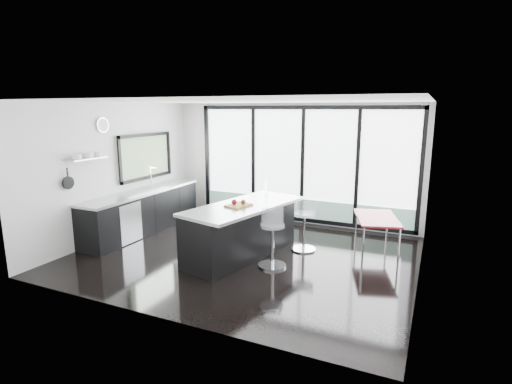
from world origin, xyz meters
The scene contains 11 objects.
floor centered at (0.00, 0.00, 0.00)m, with size 6.00×5.00×0.00m, color black.
ceiling centered at (0.00, 0.00, 2.80)m, with size 6.00×5.00×0.00m, color white.
wall_back centered at (0.27, 2.47, 1.27)m, with size 6.00×0.09×2.80m.
wall_front centered at (0.00, -2.50, 1.40)m, with size 6.00×0.00×2.80m, color silver.
wall_left centered at (-2.97, 0.27, 1.56)m, with size 0.26×5.00×2.80m.
wall_right centered at (3.00, 0.00, 1.40)m, with size 0.00×5.00×2.80m, color silver.
counter_cabinets centered at (-2.67, 0.40, 0.46)m, with size 0.69×3.24×1.36m.
island centered at (-0.04, -0.06, 0.50)m, with size 1.55×2.59×1.29m.
bar_stool_near centered at (0.68, -0.29, 0.38)m, with size 0.48×0.48×0.77m, color silver.
bar_stool_far centered at (0.92, 0.72, 0.37)m, with size 0.47×0.47×0.74m, color silver.
red_table centered at (2.18, 1.25, 0.33)m, with size 0.71×1.25×0.67m, color maroon.
Camera 1 is at (3.12, -6.30, 2.67)m, focal length 28.00 mm.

